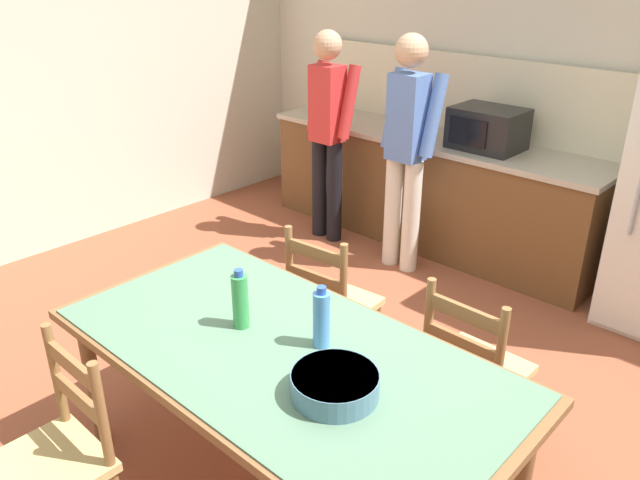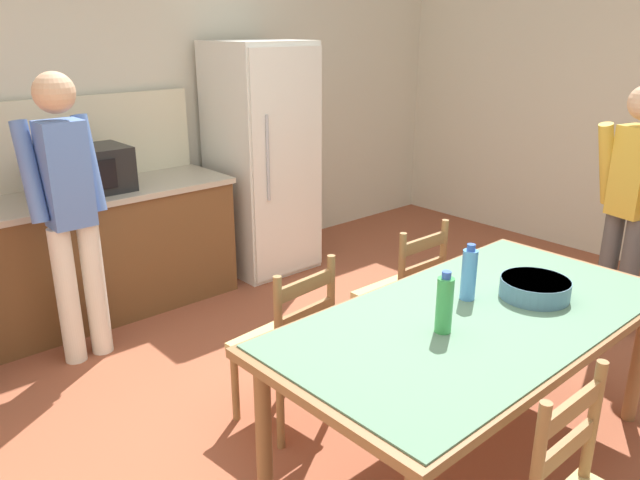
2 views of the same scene
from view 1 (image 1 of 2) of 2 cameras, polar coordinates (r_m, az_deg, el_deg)
The scene contains 15 objects.
ground_plane at distance 3.30m, azimuth 2.85°, elevation -17.29°, with size 8.32×8.32×0.00m, color brown.
wall_back at distance 4.87m, azimuth 24.68°, elevation 13.62°, with size 6.52×0.12×2.90m, color beige.
wall_left at distance 5.23m, azimuth -25.93°, elevation 14.04°, with size 0.12×5.20×2.90m, color beige.
kitchen_counter at distance 5.21m, azimuth 9.82°, elevation 4.64°, with size 2.89×0.66×0.89m.
counter_splashback at distance 5.26m, azimuth 12.37°, elevation 13.09°, with size 2.85×0.03×0.60m, color beige.
microwave at distance 4.78m, azimuth 15.06°, elevation 9.82°, with size 0.50×0.39×0.30m.
dining_table at distance 2.60m, azimuth -3.42°, elevation -11.19°, with size 2.00×1.02×0.76m.
bottle_near_centre at distance 2.65m, azimuth -7.30°, elevation -5.50°, with size 0.07×0.07×0.27m.
bottle_off_centre at distance 2.50m, azimuth 0.14°, elevation -7.20°, with size 0.07×0.07×0.27m.
serving_bowl at distance 2.29m, azimuth 1.37°, elevation -12.96°, with size 0.32×0.32×0.09m.
chair_side_far_left at distance 3.47m, azimuth 0.95°, elevation -5.89°, with size 0.46×0.44×0.91m.
chair_side_far_right at distance 3.05m, azimuth 13.81°, elevation -11.51°, with size 0.42×0.40×0.91m.
chair_side_near_left at distance 2.73m, azimuth -23.03°, elevation -17.98°, with size 0.42×0.40×0.91m.
person_at_sink at distance 5.04m, azimuth 0.73°, elevation 10.31°, with size 0.43×0.29×1.69m.
person_at_counter at distance 4.55m, azimuth 7.94°, elevation 8.74°, with size 0.43×0.30×1.73m.
Camera 1 is at (1.56, -1.89, 2.21)m, focal length 35.00 mm.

